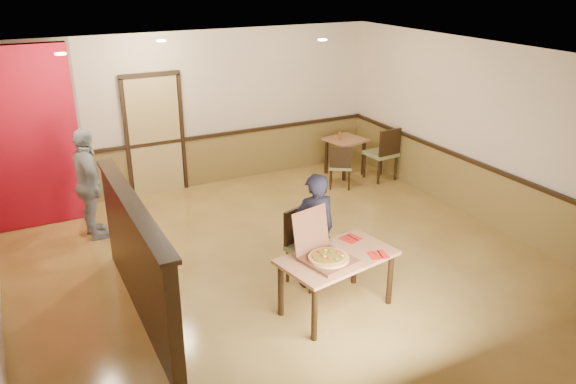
# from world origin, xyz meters

# --- Properties ---
(floor) EXTENTS (7.00, 7.00, 0.00)m
(floor) POSITION_xyz_m (0.00, 0.00, 0.00)
(floor) COLOR tan
(floor) RESTS_ON ground
(ceiling) EXTENTS (7.00, 7.00, 0.00)m
(ceiling) POSITION_xyz_m (0.00, 0.00, 2.80)
(ceiling) COLOR black
(ceiling) RESTS_ON wall_back
(wall_back) EXTENTS (7.00, 0.00, 7.00)m
(wall_back) POSITION_xyz_m (0.00, 3.50, 1.40)
(wall_back) COLOR beige
(wall_back) RESTS_ON floor
(wall_right) EXTENTS (0.00, 7.00, 7.00)m
(wall_right) POSITION_xyz_m (3.50, 0.00, 1.40)
(wall_right) COLOR beige
(wall_right) RESTS_ON floor
(wainscot_back) EXTENTS (7.00, 0.04, 0.90)m
(wainscot_back) POSITION_xyz_m (0.00, 3.47, 0.45)
(wainscot_back) COLOR olive
(wainscot_back) RESTS_ON floor
(chair_rail_back) EXTENTS (7.00, 0.06, 0.06)m
(chair_rail_back) POSITION_xyz_m (0.00, 3.45, 0.92)
(chair_rail_back) COLOR black
(chair_rail_back) RESTS_ON wall_back
(wainscot_right) EXTENTS (0.04, 7.00, 0.90)m
(wainscot_right) POSITION_xyz_m (3.47, 0.00, 0.45)
(wainscot_right) COLOR olive
(wainscot_right) RESTS_ON floor
(chair_rail_right) EXTENTS (0.06, 7.00, 0.06)m
(chair_rail_right) POSITION_xyz_m (3.45, 0.00, 0.92)
(chair_rail_right) COLOR black
(chair_rail_right) RESTS_ON wall_right
(back_door) EXTENTS (0.90, 0.06, 2.10)m
(back_door) POSITION_xyz_m (-0.80, 3.46, 1.05)
(back_door) COLOR tan
(back_door) RESTS_ON wall_back
(booth_partition) EXTENTS (0.20, 3.10, 1.44)m
(booth_partition) POSITION_xyz_m (-2.00, -0.20, 0.74)
(booth_partition) COLOR black
(booth_partition) RESTS_ON floor
(red_accent_panel) EXTENTS (1.60, 0.20, 2.78)m
(red_accent_panel) POSITION_xyz_m (-2.90, 3.00, 1.40)
(red_accent_panel) COLOR #A80C20
(red_accent_panel) RESTS_ON floor
(spot_a) EXTENTS (0.14, 0.14, 0.02)m
(spot_a) POSITION_xyz_m (-2.30, 1.80, 2.78)
(spot_a) COLOR beige
(spot_a) RESTS_ON ceiling
(spot_b) EXTENTS (0.14, 0.14, 0.02)m
(spot_b) POSITION_xyz_m (-0.80, 2.50, 2.78)
(spot_b) COLOR beige
(spot_b) RESTS_ON ceiling
(spot_c) EXTENTS (0.14, 0.14, 0.02)m
(spot_c) POSITION_xyz_m (1.40, 1.50, 2.78)
(spot_c) COLOR beige
(spot_c) RESTS_ON ceiling
(main_table) EXTENTS (1.46, 1.00, 0.72)m
(main_table) POSITION_xyz_m (0.07, -1.19, 0.61)
(main_table) COLOR #BC7A4F
(main_table) RESTS_ON floor
(diner_chair) EXTENTS (0.61, 0.61, 0.98)m
(diner_chair) POSITION_xyz_m (0.08, -0.43, 0.54)
(diner_chair) COLOR olive
(diner_chair) RESTS_ON floor
(side_chair_left) EXTENTS (0.57, 0.57, 0.83)m
(side_chair_left) POSITION_xyz_m (2.21, 2.13, 0.45)
(side_chair_left) COLOR olive
(side_chair_left) RESTS_ON floor
(side_chair_right) EXTENTS (0.55, 0.55, 1.03)m
(side_chair_right) POSITION_xyz_m (3.15, 2.10, 0.56)
(side_chair_right) COLOR olive
(side_chair_right) RESTS_ON floor
(side_table) EXTENTS (0.78, 0.78, 0.72)m
(side_table) POSITION_xyz_m (2.70, 2.73, 0.54)
(side_table) COLOR #BC7A4F
(side_table) RESTS_ON floor
(diner) EXTENTS (0.59, 0.42, 1.52)m
(diner) POSITION_xyz_m (0.11, -0.58, 0.76)
(diner) COLOR black
(diner) RESTS_ON floor
(passerby) EXTENTS (0.52, 1.03, 1.69)m
(passerby) POSITION_xyz_m (-2.15, 2.13, 0.85)
(passerby) COLOR #989AA0
(passerby) RESTS_ON floor
(pizza_box) EXTENTS (0.64, 0.71, 0.54)m
(pizza_box) POSITION_xyz_m (-0.11, -1.22, 0.79)
(pizza_box) COLOR brown
(pizza_box) RESTS_ON main_table
(pizza) EXTENTS (0.57, 0.57, 0.03)m
(pizza) POSITION_xyz_m (-0.10, -1.27, 0.77)
(pizza) COLOR #DD9B50
(pizza) RESTS_ON pizza_box
(napkin_near) EXTENTS (0.25, 0.25, 0.01)m
(napkin_near) POSITION_xyz_m (0.50, -1.40, 0.72)
(napkin_near) COLOR red
(napkin_near) RESTS_ON main_table
(napkin_far) EXTENTS (0.27, 0.27, 0.01)m
(napkin_far) POSITION_xyz_m (0.45, -0.90, 0.72)
(napkin_far) COLOR red
(napkin_far) RESTS_ON main_table
(condiment) EXTENTS (0.06, 0.06, 0.14)m
(condiment) POSITION_xyz_m (2.58, 2.75, 0.79)
(condiment) COLOR brown
(condiment) RESTS_ON side_table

